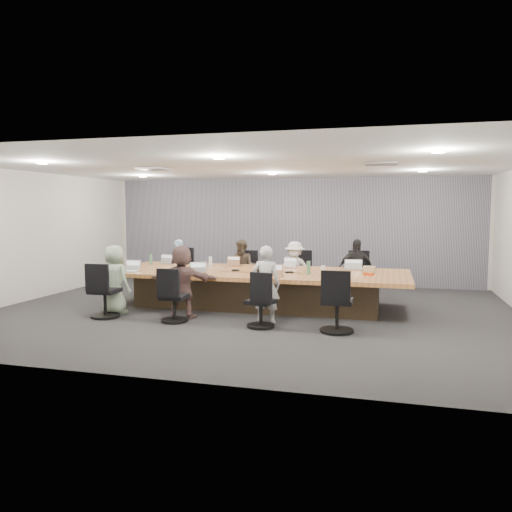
% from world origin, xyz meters
% --- Properties ---
extents(floor, '(10.00, 8.00, 0.00)m').
position_xyz_m(floor, '(0.00, 0.00, 0.00)').
color(floor, '#2D2D2F').
rests_on(floor, ground).
extents(ceiling, '(10.00, 8.00, 0.00)m').
position_xyz_m(ceiling, '(0.00, 0.00, 2.80)').
color(ceiling, white).
rests_on(ceiling, wall_back).
extents(wall_back, '(10.00, 0.00, 2.80)m').
position_xyz_m(wall_back, '(0.00, 4.00, 1.40)').
color(wall_back, beige).
rests_on(wall_back, ground).
extents(wall_front, '(10.00, 0.00, 2.80)m').
position_xyz_m(wall_front, '(0.00, -4.00, 1.40)').
color(wall_front, beige).
rests_on(wall_front, ground).
extents(wall_left, '(0.00, 8.00, 2.80)m').
position_xyz_m(wall_left, '(-5.00, 0.00, 1.40)').
color(wall_left, beige).
rests_on(wall_left, ground).
extents(curtain, '(9.80, 0.04, 2.80)m').
position_xyz_m(curtain, '(0.00, 3.92, 1.40)').
color(curtain, gray).
rests_on(curtain, ground).
extents(conference_table, '(6.00, 2.20, 0.74)m').
position_xyz_m(conference_table, '(0.00, 0.50, 0.40)').
color(conference_table, '#3C2E1D').
rests_on(conference_table, ground).
extents(chair_0, '(0.68, 0.68, 0.84)m').
position_xyz_m(chair_0, '(-2.33, 2.20, 0.42)').
color(chair_0, black).
rests_on(chair_0, ground).
extents(chair_1, '(0.54, 0.54, 0.78)m').
position_xyz_m(chair_1, '(-0.71, 2.20, 0.39)').
color(chair_1, black).
rests_on(chair_1, ground).
extents(chair_2, '(0.72, 0.72, 0.83)m').
position_xyz_m(chair_2, '(0.52, 2.20, 0.42)').
color(chair_2, black).
rests_on(chair_2, ground).
extents(chair_3, '(0.66, 0.66, 0.87)m').
position_xyz_m(chair_3, '(1.87, 2.20, 0.43)').
color(chair_3, black).
rests_on(chair_3, ground).
extents(chair_4, '(0.58, 0.58, 0.82)m').
position_xyz_m(chair_4, '(-2.44, -1.20, 0.41)').
color(chair_4, black).
rests_on(chair_4, ground).
extents(chair_5, '(0.52, 0.52, 0.75)m').
position_xyz_m(chair_5, '(-1.06, -1.20, 0.37)').
color(chair_5, black).
rests_on(chair_5, ground).
extents(chair_6, '(0.60, 0.60, 0.73)m').
position_xyz_m(chair_6, '(0.52, -1.20, 0.36)').
color(chair_6, black).
rests_on(chair_6, ground).
extents(chair_7, '(0.59, 0.59, 0.85)m').
position_xyz_m(chair_7, '(1.79, -1.20, 0.43)').
color(chair_7, black).
rests_on(chair_7, ground).
extents(person_0, '(0.52, 0.40, 1.26)m').
position_xyz_m(person_0, '(-2.33, 1.85, 0.63)').
color(person_0, '#93BBE4').
rests_on(person_0, ground).
extents(laptop_0, '(0.37, 0.29, 0.02)m').
position_xyz_m(laptop_0, '(-2.33, 1.30, 0.75)').
color(laptop_0, '#B2B2B7').
rests_on(laptop_0, conference_table).
extents(person_1, '(0.62, 0.49, 1.28)m').
position_xyz_m(person_1, '(-0.71, 1.85, 0.64)').
color(person_1, '#443A2E').
rests_on(person_1, ground).
extents(laptop_1, '(0.29, 0.20, 0.02)m').
position_xyz_m(laptop_1, '(-0.71, 1.30, 0.75)').
color(laptop_1, '#8C6647').
rests_on(laptop_1, conference_table).
extents(person_2, '(0.89, 0.62, 1.26)m').
position_xyz_m(person_2, '(0.52, 1.85, 0.63)').
color(person_2, '#BDBDBD').
rests_on(person_2, ground).
extents(laptop_2, '(0.33, 0.26, 0.02)m').
position_xyz_m(laptop_2, '(0.52, 1.30, 0.75)').
color(laptop_2, '#B2B2B7').
rests_on(laptop_2, conference_table).
extents(person_3, '(0.84, 0.51, 1.34)m').
position_xyz_m(person_3, '(1.87, 1.85, 0.67)').
color(person_3, black).
rests_on(person_3, ground).
extents(laptop_3, '(0.36, 0.25, 0.02)m').
position_xyz_m(laptop_3, '(1.87, 1.30, 0.75)').
color(laptop_3, '#B2B2B7').
rests_on(laptop_3, conference_table).
extents(person_4, '(0.72, 0.55, 1.31)m').
position_xyz_m(person_4, '(-2.44, -0.85, 0.66)').
color(person_4, '#95AD91').
rests_on(person_4, ground).
extents(laptop_4, '(0.33, 0.23, 0.02)m').
position_xyz_m(laptop_4, '(-2.44, -0.30, 0.75)').
color(laptop_4, '#B2B2B7').
rests_on(laptop_4, conference_table).
extents(person_5, '(1.28, 0.54, 1.34)m').
position_xyz_m(person_5, '(-1.06, -0.85, 0.67)').
color(person_5, brown).
rests_on(person_5, ground).
extents(laptop_5, '(0.37, 0.29, 0.02)m').
position_xyz_m(laptop_5, '(-1.06, -0.30, 0.75)').
color(laptop_5, '#B2B2B7').
rests_on(laptop_5, conference_table).
extents(person_6, '(0.51, 0.34, 1.36)m').
position_xyz_m(person_6, '(0.52, -0.85, 0.68)').
color(person_6, '#B3B3B3').
rests_on(person_6, ground).
extents(laptop_6, '(0.36, 0.26, 0.02)m').
position_xyz_m(laptop_6, '(0.52, -0.30, 0.75)').
color(laptop_6, '#8C6647').
rests_on(laptop_6, conference_table).
extents(bottle_green_left, '(0.08, 0.08, 0.23)m').
position_xyz_m(bottle_green_left, '(-2.65, 1.05, 0.86)').
color(bottle_green_left, '#468059').
rests_on(bottle_green_left, conference_table).
extents(bottle_green_right, '(0.09, 0.09, 0.26)m').
position_xyz_m(bottle_green_right, '(1.09, 0.22, 0.87)').
color(bottle_green_right, '#468059').
rests_on(bottle_green_right, conference_table).
extents(bottle_clear, '(0.07, 0.07, 0.25)m').
position_xyz_m(bottle_clear, '(-1.10, 0.74, 0.86)').
color(bottle_clear, silver).
rests_on(bottle_clear, conference_table).
extents(cup_white_far, '(0.10, 0.10, 0.11)m').
position_xyz_m(cup_white_far, '(-0.08, 1.05, 0.79)').
color(cup_white_far, white).
rests_on(cup_white_far, conference_table).
extents(cup_white_near, '(0.11, 0.11, 0.11)m').
position_xyz_m(cup_white_near, '(1.30, 0.80, 0.79)').
color(cup_white_near, white).
rests_on(cup_white_near, conference_table).
extents(mug_brown, '(0.11, 0.11, 0.11)m').
position_xyz_m(mug_brown, '(-2.65, 0.49, 0.80)').
color(mug_brown, brown).
rests_on(mug_brown, conference_table).
extents(mic_left, '(0.18, 0.15, 0.03)m').
position_xyz_m(mic_left, '(-0.42, 0.36, 0.76)').
color(mic_left, black).
rests_on(mic_left, conference_table).
extents(mic_right, '(0.18, 0.14, 0.03)m').
position_xyz_m(mic_right, '(0.69, 0.35, 0.76)').
color(mic_right, black).
rests_on(mic_right, conference_table).
extents(stapler, '(0.17, 0.10, 0.06)m').
position_xyz_m(stapler, '(0.14, 0.25, 0.77)').
color(stapler, black).
rests_on(stapler, conference_table).
extents(canvas_bag, '(0.25, 0.17, 0.12)m').
position_xyz_m(canvas_bag, '(2.20, 0.81, 0.80)').
color(canvas_bag, tan).
rests_on(canvas_bag, conference_table).
extents(snack_packet, '(0.21, 0.17, 0.04)m').
position_xyz_m(snack_packet, '(2.21, 0.42, 0.76)').
color(snack_packet, red).
rests_on(snack_packet, conference_table).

